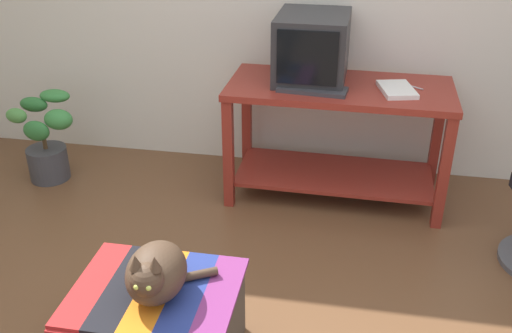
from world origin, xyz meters
name	(u,v)px	position (x,y,z in m)	size (l,w,h in m)	color
desk	(338,122)	(0.36, 1.60, 0.51)	(1.35, 0.64, 0.74)	maroon
tv_monitor	(312,48)	(0.18, 1.68, 0.94)	(0.43, 0.52, 0.40)	#28282B
keyboard	(312,90)	(0.21, 1.46, 0.76)	(0.40, 0.15, 0.02)	#333338
book	(397,90)	(0.69, 1.55, 0.76)	(0.18, 0.27, 0.03)	white
ottoman_with_blanket	(158,326)	(-0.28, 0.02, 0.19)	(0.67, 0.56, 0.39)	#4C4238
cat	(156,273)	(-0.25, -0.01, 0.50)	(0.34, 0.36, 0.27)	#473323
potted_plant	(47,144)	(-1.54, 1.46, 0.26)	(0.44, 0.34, 0.60)	#3D3D42
pen	(413,86)	(0.79, 1.65, 0.75)	(0.01, 0.01, 0.14)	#B7B7BC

